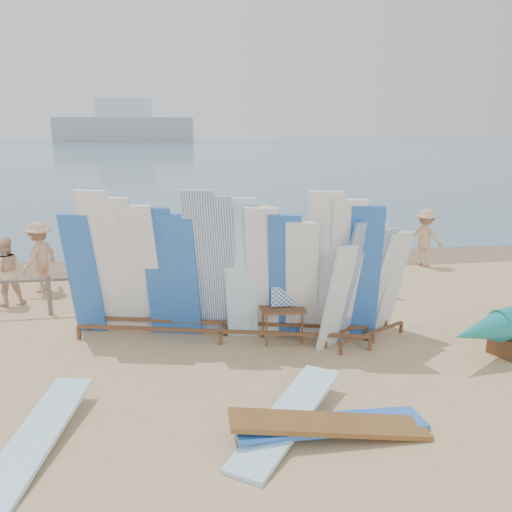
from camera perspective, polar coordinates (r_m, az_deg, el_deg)
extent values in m
plane|color=tan|center=(9.95, -12.53, -11.03)|extent=(160.00, 160.00, 0.00)
cube|color=#45657C|center=(137.14, -9.95, 11.26)|extent=(320.00, 240.00, 0.02)
cube|color=brown|center=(16.78, -11.37, -0.99)|extent=(40.00, 2.60, 0.01)
cube|color=#999EA3|center=(189.50, -13.66, 12.78)|extent=(45.00, 8.00, 8.00)
cube|color=silver|center=(189.63, -13.78, 14.89)|extent=(18.00, 6.00, 6.00)
cube|color=#695E4F|center=(12.52, -12.06, -2.07)|extent=(12.00, 0.06, 0.06)
cube|color=#695E4F|center=(12.87, -20.93, -3.87)|extent=(0.08, 0.08, 0.90)
cube|color=#695E4F|center=(12.61, -11.99, -3.61)|extent=(0.08, 0.08, 0.90)
cube|color=#695E4F|center=(12.67, -2.91, -3.25)|extent=(0.08, 0.08, 0.90)
cube|color=#695E4F|center=(13.04, 5.87, -2.83)|extent=(0.08, 0.08, 0.90)
cube|color=#695E4F|center=(13.69, 13.97, -2.38)|extent=(0.08, 0.08, 0.90)
cube|color=brown|center=(10.46, -3.76, -7.91)|extent=(5.46, 1.54, 0.07)
cube|color=brown|center=(10.90, -3.35, -7.01)|extent=(5.46, 1.54, 0.07)
cube|color=blue|center=(11.14, -17.75, -1.91)|extent=(0.74, 0.76, 2.50)
cube|color=white|center=(10.93, -15.84, -0.80)|extent=(0.80, 0.99, 2.96)
cube|color=white|center=(10.80, -13.78, -1.18)|extent=(0.81, 1.01, 2.84)
cube|color=white|center=(10.69, -11.66, -1.59)|extent=(0.82, 1.07, 2.71)
cube|color=blue|center=(10.61, -9.99, -1.79)|extent=(0.76, 0.84, 2.65)
cube|color=blue|center=(10.52, -7.81, -2.15)|extent=(0.76, 0.82, 2.54)
cube|color=silver|center=(10.37, -5.62, -1.00)|extent=(0.83, 1.09, 3.00)
cube|color=silver|center=(10.33, -3.86, -1.33)|extent=(0.82, 1.04, 2.89)
cube|color=#99DFF5|center=(10.28, -1.58, -1.52)|extent=(0.74, 0.74, 2.84)
cube|color=white|center=(10.25, 0.72, -2.00)|extent=(0.79, 0.93, 2.69)
cube|color=blue|center=(10.24, 3.02, -2.39)|extent=(0.79, 0.96, 2.56)
cube|color=white|center=(10.25, 4.82, -2.75)|extent=(0.80, 0.96, 2.44)
cube|color=white|center=(10.18, 7.18, -1.34)|extent=(0.78, 0.90, 2.98)
cube|color=white|center=(10.22, 9.49, -1.74)|extent=(0.79, 0.95, 2.86)
cube|color=blue|center=(10.26, 11.27, -2.08)|extent=(0.79, 0.93, 2.75)
cube|color=brown|center=(10.75, 12.20, -7.86)|extent=(1.58, 0.92, 0.05)
cube|color=brown|center=(10.98, 10.61, -7.33)|extent=(1.58, 0.92, 0.05)
cube|color=white|center=(10.01, 8.51, -4.44)|extent=(0.69, 0.70, 2.05)
cube|color=silver|center=(10.19, 9.86, -2.99)|extent=(0.75, 0.82, 2.45)
cube|color=white|center=(10.46, 11.10, -2.91)|extent=(0.76, 0.84, 2.35)
cube|color=silver|center=(10.73, 12.28, -2.84)|extent=(0.77, 0.85, 2.25)
cube|color=white|center=(10.94, 13.15, -2.84)|extent=(0.78, 0.86, 2.15)
cube|color=white|center=(11.22, 14.23, -2.65)|extent=(0.69, 0.71, 2.09)
cube|color=brown|center=(11.02, 25.11, -8.57)|extent=(0.67, 0.73, 0.36)
cone|color=teal|center=(10.18, 22.40, -7.33)|extent=(1.31, 0.93, 0.55)
cube|color=brown|center=(10.47, 2.78, -5.56)|extent=(0.84, 0.60, 0.05)
cube|color=white|center=(10.39, 2.80, -4.28)|extent=(0.44, 0.04, 0.39)
cube|color=#99DFF5|center=(7.89, 3.38, -17.51)|extent=(2.07, 2.49, 0.33)
cube|color=brown|center=(7.72, 7.71, -18.37)|extent=(2.71, 0.68, 0.38)
cube|color=blue|center=(7.82, 7.90, -17.92)|extent=(2.73, 0.77, 0.25)
cube|color=#99DFF5|center=(8.00, -21.95, -18.06)|extent=(1.11, 2.75, 0.31)
cube|color=red|center=(13.61, -8.40, -2.75)|extent=(0.70, 0.67, 0.05)
cube|color=red|center=(13.76, -8.12, -1.33)|extent=(0.59, 0.35, 0.56)
cube|color=red|center=(13.91, -2.31, -2.34)|extent=(0.72, 0.70, 0.05)
cube|color=red|center=(14.01, -2.94, -1.07)|extent=(0.54, 0.42, 0.54)
cube|color=red|center=(13.80, -0.65, -1.47)|extent=(0.69, 0.85, 0.54)
cube|color=red|center=(13.97, -1.29, 0.14)|extent=(0.47, 0.32, 0.34)
imported|color=#8C6042|center=(14.94, 11.07, 0.49)|extent=(0.96, 0.97, 1.63)
imported|color=tan|center=(14.71, -21.85, -0.08)|extent=(0.96, 1.25, 1.79)
imported|color=tan|center=(13.29, -7.67, -0.53)|extent=(0.98, 0.73, 1.82)
imported|color=beige|center=(13.87, -24.87, -1.50)|extent=(0.87, 0.63, 1.62)
imported|color=beige|center=(16.17, -7.52, 1.40)|extent=(0.64, 1.46, 1.53)
imported|color=tan|center=(16.60, 1.11, 2.34)|extent=(1.26, 1.01, 1.82)
imported|color=#8C6042|center=(14.25, -15.35, -0.38)|extent=(0.75, 1.03, 1.61)
imported|color=tan|center=(17.04, 17.38, 1.86)|extent=(1.08, 1.15, 1.73)
imported|color=beige|center=(13.31, 1.96, -0.45)|extent=(0.95, 0.85, 1.79)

